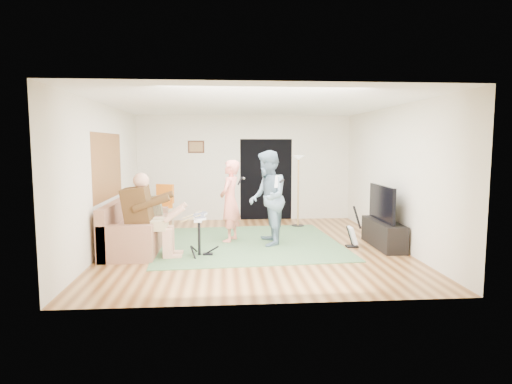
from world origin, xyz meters
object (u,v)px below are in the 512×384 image
guitarist (268,198)px  drum_kit (199,238)px  singer (230,201)px  guitar_spare (352,235)px  torchiere_lamp (298,178)px  sofa (132,233)px  dining_chair (162,214)px  television (382,203)px  tv_cabinet (383,234)px

guitarist → drum_kit: bearing=-59.7°
singer → guitar_spare: (2.33, -0.66, -0.60)m
singer → torchiere_lamp: (1.65, 1.49, 0.34)m
drum_kit → torchiere_lamp: torchiere_lamp is taller
sofa → singer: (1.87, 0.44, 0.53)m
drum_kit → dining_chair: (-0.99, 2.44, 0.04)m
singer → television: singer is taller
sofa → drum_kit: sofa is taller
sofa → dining_chair: dining_chair is taller
dining_chair → television: size_ratio=0.88×
drum_kit → tv_cabinet: 3.53m
guitar_spare → torchiere_lamp: torchiere_lamp is taller
drum_kit → guitar_spare: 2.93m
torchiere_lamp → dining_chair: 3.31m
sofa → dining_chair: 1.81m
guitar_spare → tv_cabinet: (0.60, -0.01, 0.02)m
drum_kit → torchiere_lamp: 3.50m
drum_kit → television: size_ratio=0.63×
guitar_spare → tv_cabinet: guitar_spare is taller
sofa → singer: size_ratio=1.34×
sofa → guitarist: size_ratio=1.20×
torchiere_lamp → tv_cabinet: (1.28, -2.16, -0.92)m
drum_kit → tv_cabinet: (3.50, 0.41, -0.08)m
drum_kit → television: (3.45, 0.41, 0.52)m
tv_cabinet → drum_kit: bearing=-173.2°
sofa → guitar_spare: bearing=-3.0°
drum_kit → guitarist: bearing=29.9°
torchiere_lamp → dining_chair: bearing=-177.5°
guitarist → guitar_spare: guitarist is taller
drum_kit → sofa: bearing=153.4°
guitarist → sofa: bearing=-87.5°
drum_kit → television: 3.51m
guitarist → guitar_spare: size_ratio=2.31×
sofa → guitar_spare: size_ratio=2.78×
guitarist → television: 2.19m
guitar_spare → torchiere_lamp: size_ratio=0.47×
sofa → tv_cabinet: (4.80, -0.24, -0.05)m
drum_kit → television: television is taller
tv_cabinet → television: 0.60m
drum_kit → guitar_spare: size_ratio=0.94×
guitarist → tv_cabinet: (2.21, -0.33, -0.67)m
drum_kit → torchiere_lamp: size_ratio=0.44×
guitarist → singer: bearing=-115.2°
sofa → singer: bearing=13.2°
singer → guitar_spare: 2.49m
singer → torchiere_lamp: bearing=152.4°
dining_chair → drum_kit: bearing=-48.1°
sofa → torchiere_lamp: torchiere_lamp is taller
guitar_spare → dining_chair: size_ratio=0.77×
drum_kit → dining_chair: bearing=112.1°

